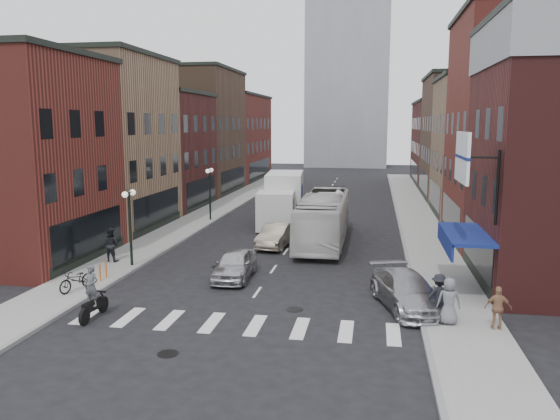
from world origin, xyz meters
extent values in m
plane|color=black|center=(0.00, 0.00, 0.00)|extent=(160.00, 160.00, 0.00)
cube|color=gray|center=(-8.50, 22.00, 0.07)|extent=(3.00, 74.00, 0.15)
cube|color=gray|center=(8.50, 22.00, 0.07)|extent=(3.00, 74.00, 0.15)
cube|color=gray|center=(-7.00, 22.00, 0.00)|extent=(0.20, 74.00, 0.16)
cube|color=gray|center=(7.00, 22.00, 0.00)|extent=(0.20, 74.00, 0.16)
cube|color=silver|center=(0.00, -3.00, 0.00)|extent=(12.00, 2.20, 0.01)
cube|color=maroon|center=(-15.00, 4.50, 5.50)|extent=(10.00, 9.00, 11.00)
cube|color=black|center=(-10.02, 4.50, 1.60)|extent=(0.08, 7.20, 2.20)
cube|color=#946D51|center=(-15.00, 14.00, 6.00)|extent=(10.00, 10.00, 12.00)
cube|color=black|center=(-10.02, 14.00, 1.60)|extent=(0.08, 8.00, 2.20)
cube|color=black|center=(-15.00, 14.00, 12.15)|extent=(10.30, 10.20, 0.30)
cube|color=#461A19|center=(-15.00, 24.00, 5.00)|extent=(10.00, 10.00, 10.00)
cube|color=black|center=(-10.02, 24.00, 1.60)|extent=(0.08, 8.00, 2.20)
cube|color=black|center=(-15.00, 24.00, 10.15)|extent=(10.30, 10.20, 0.30)
cube|color=#4D3726|center=(-15.00, 35.00, 6.50)|extent=(10.00, 12.00, 13.00)
cube|color=black|center=(-10.02, 35.00, 1.60)|extent=(0.08, 9.60, 2.20)
cube|color=black|center=(-15.00, 35.00, 13.15)|extent=(10.30, 12.20, 0.30)
cube|color=maroon|center=(-15.00, 49.00, 5.50)|extent=(10.00, 16.00, 11.00)
cube|color=black|center=(-10.02, 49.00, 1.60)|extent=(0.08, 12.80, 2.20)
cube|color=black|center=(-15.00, 49.00, 11.15)|extent=(10.30, 16.20, 0.30)
cube|color=black|center=(10.02, 4.50, 1.60)|extent=(0.08, 7.20, 2.20)
cube|color=maroon|center=(15.00, 14.00, 7.00)|extent=(10.00, 10.00, 14.00)
cube|color=black|center=(10.02, 14.00, 1.60)|extent=(0.08, 8.00, 2.20)
cube|color=black|center=(15.00, 14.00, 14.15)|extent=(10.30, 10.20, 0.30)
cube|color=#946D51|center=(15.00, 24.00, 5.50)|extent=(10.00, 10.00, 11.00)
cube|color=black|center=(10.02, 24.00, 1.60)|extent=(0.08, 8.00, 2.20)
cube|color=black|center=(15.00, 24.00, 11.15)|extent=(10.30, 10.20, 0.30)
cube|color=#4D3726|center=(15.00, 35.00, 6.00)|extent=(10.00, 12.00, 12.00)
cube|color=black|center=(10.02, 35.00, 1.60)|extent=(0.08, 9.60, 2.20)
cube|color=black|center=(15.00, 35.00, 12.15)|extent=(10.30, 12.20, 0.30)
cube|color=#461A19|center=(15.00, 49.00, 5.00)|extent=(10.00, 16.00, 10.00)
cube|color=black|center=(10.02, 49.00, 1.60)|extent=(0.08, 12.80, 2.20)
cube|color=black|center=(15.00, 49.00, 10.15)|extent=(10.30, 16.20, 0.30)
cube|color=navy|center=(9.10, 2.50, 2.70)|extent=(1.80, 5.00, 0.15)
cube|color=navy|center=(8.25, 2.50, 2.35)|extent=(0.10, 5.00, 0.70)
cylinder|color=black|center=(9.90, 0.50, 5.00)|extent=(0.12, 0.12, 3.00)
cylinder|color=black|center=(9.20, 0.50, 6.20)|extent=(1.40, 0.08, 0.08)
cube|color=silver|center=(8.50, 0.50, 6.20)|extent=(0.12, 3.00, 2.00)
cube|color=#9399A0|center=(0.00, 78.00, 25.00)|extent=(14.00, 14.00, 50.00)
cylinder|color=black|center=(-7.40, 4.00, 2.00)|extent=(0.14, 0.14, 4.00)
cylinder|color=black|center=(-7.40, 4.00, 4.00)|extent=(0.06, 0.90, 0.06)
sphere|color=white|center=(-7.40, 3.55, 3.95)|extent=(0.32, 0.32, 0.32)
sphere|color=white|center=(-7.40, 4.45, 3.95)|extent=(0.32, 0.32, 0.32)
cylinder|color=black|center=(-7.40, 18.00, 2.00)|extent=(0.14, 0.14, 4.00)
cylinder|color=black|center=(-7.40, 18.00, 4.00)|extent=(0.06, 0.90, 0.06)
sphere|color=white|center=(-7.40, 17.55, 3.95)|extent=(0.32, 0.32, 0.32)
sphere|color=white|center=(-7.40, 18.45, 3.95)|extent=(0.32, 0.32, 0.32)
cylinder|color=#D8590C|center=(-7.60, 1.00, 0.55)|extent=(0.08, 0.08, 0.80)
cylinder|color=#D8590C|center=(-7.60, 1.60, 0.55)|extent=(0.08, 0.08, 0.80)
cube|color=silver|center=(-1.75, 15.25, 1.43)|extent=(2.79, 2.99, 2.65)
cube|color=black|center=(-1.75, 15.25, 1.70)|extent=(2.72, 1.72, 1.17)
cube|color=silver|center=(-1.75, 19.27, 2.23)|extent=(3.16, 5.74, 3.07)
cube|color=navy|center=(-1.75, 19.27, 2.23)|extent=(2.88, 2.37, 1.27)
cube|color=black|center=(-1.75, 19.06, 0.48)|extent=(2.98, 7.08, 0.37)
cylinder|color=black|center=(-2.97, 15.46, 0.48)|extent=(0.30, 0.95, 0.95)
cylinder|color=black|center=(-0.53, 15.46, 0.48)|extent=(0.30, 0.95, 0.95)
cylinder|color=black|center=(-2.97, 19.06, 0.48)|extent=(0.30, 0.95, 0.95)
cylinder|color=black|center=(-0.53, 19.06, 0.48)|extent=(0.30, 0.95, 0.95)
cylinder|color=black|center=(-2.97, 21.18, 0.48)|extent=(0.30, 0.95, 0.95)
cylinder|color=black|center=(-0.53, 21.18, 0.48)|extent=(0.30, 0.95, 0.95)
cylinder|color=black|center=(-5.57, -2.58, 0.32)|extent=(0.14, 0.64, 0.64)
cylinder|color=black|center=(-5.57, -4.04, 0.32)|extent=(0.14, 0.64, 0.64)
cube|color=black|center=(-5.57, -3.31, 0.53)|extent=(0.40, 1.19, 0.34)
cube|color=black|center=(-5.57, -2.78, 0.92)|extent=(0.54, 0.13, 0.06)
imported|color=#4C5053|center=(-5.57, -3.41, 1.34)|extent=(0.63, 0.46, 1.60)
imported|color=silver|center=(1.97, 11.88, 1.58)|extent=(2.69, 11.35, 3.16)
imported|color=silver|center=(-1.56, 3.00, 0.71)|extent=(1.78, 4.22, 1.42)
imported|color=#BFB09B|center=(-0.80, 10.23, 0.71)|extent=(1.99, 4.44, 1.41)
imported|color=#A4A5A9|center=(6.50, 0.00, 0.72)|extent=(3.42, 5.37, 1.45)
imported|color=black|center=(-7.89, -0.56, 0.65)|extent=(1.18, 2.01, 1.00)
imported|color=black|center=(-8.84, 4.58, 1.08)|extent=(0.97, 0.65, 1.85)
imported|color=black|center=(7.64, -1.21, 0.99)|extent=(1.18, 0.76, 1.69)
imported|color=#986C4D|center=(9.60, -2.22, 0.95)|extent=(0.96, 0.51, 1.60)
imported|color=slate|center=(7.91, -1.98, 1.03)|extent=(0.87, 0.57, 1.77)
camera|label=1|loc=(5.07, -22.14, 7.53)|focal=35.00mm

